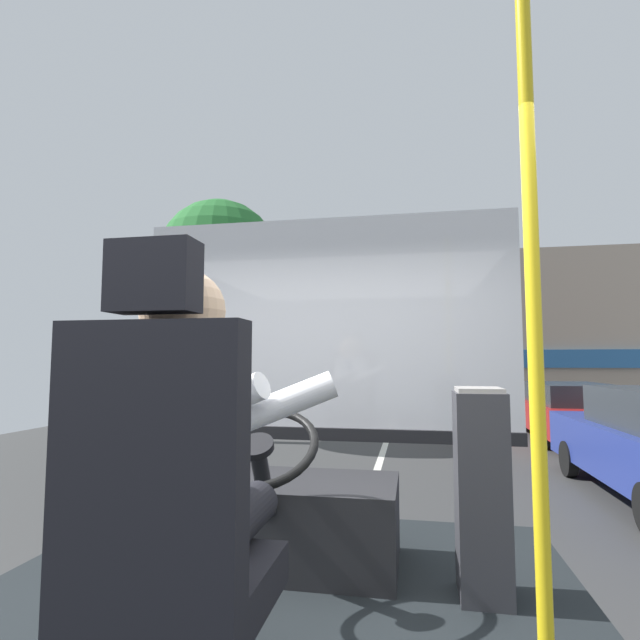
% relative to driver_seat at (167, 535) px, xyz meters
% --- Properties ---
extents(ground, '(18.00, 44.00, 0.06)m').
position_rel_driver_seat_xyz_m(ground, '(0.05, 9.17, -1.30)').
color(ground, '#363636').
extents(driver_seat, '(0.48, 0.48, 1.28)m').
position_rel_driver_seat_xyz_m(driver_seat, '(0.00, 0.00, 0.00)').
color(driver_seat, black).
rests_on(driver_seat, bus_floor).
extents(bus_driver, '(0.80, 0.60, 0.82)m').
position_rel_driver_seat_xyz_m(bus_driver, '(-0.00, 0.11, 0.20)').
color(bus_driver, black).
rests_on(bus_driver, driver_seat).
extents(steering_console, '(1.10, 0.97, 0.78)m').
position_rel_driver_seat_xyz_m(steering_console, '(0.00, 1.18, -0.32)').
color(steering_console, black).
rests_on(steering_console, bus_floor).
extents(handrail_pole, '(0.04, 0.04, 2.19)m').
position_rel_driver_seat_xyz_m(handrail_pole, '(0.98, 0.31, 0.56)').
color(handrail_pole, yellow).
rests_on(handrail_pole, bus_floor).
extents(fare_box, '(0.21, 0.25, 0.87)m').
position_rel_driver_seat_xyz_m(fare_box, '(0.91, 1.01, -0.10)').
color(fare_box, '#333338').
rests_on(fare_box, bus_floor).
extents(windshield_panel, '(2.50, 0.08, 1.48)m').
position_rel_driver_seat_xyz_m(windshield_panel, '(0.05, 1.99, 0.51)').
color(windshield_panel, silver).
extents(street_tree, '(2.64, 2.64, 5.31)m').
position_rel_driver_seat_xyz_m(street_tree, '(-3.57, 8.94, 2.68)').
color(street_tree, '#4C3828').
rests_on(street_tree, ground).
extents(shop_building, '(10.92, 4.95, 5.58)m').
position_rel_driver_seat_xyz_m(shop_building, '(6.55, 18.66, 1.51)').
color(shop_building, gray).
rests_on(shop_building, ground).
extents(parked_car_red, '(1.85, 4.49, 1.24)m').
position_rel_driver_seat_xyz_m(parked_car_red, '(4.01, 10.56, -0.64)').
color(parked_car_red, maroon).
rests_on(parked_car_red, ground).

